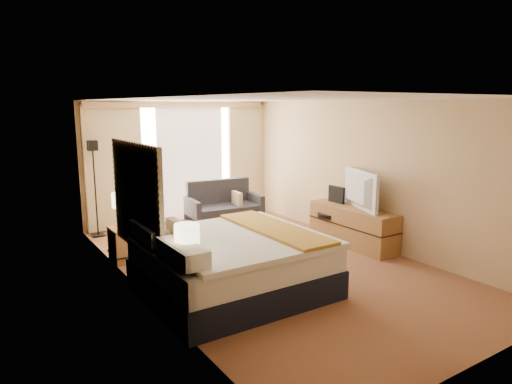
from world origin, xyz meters
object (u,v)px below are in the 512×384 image
nightstand_right (126,244)px  media_dresser (352,226)px  television (355,190)px  nightstand_left (191,296)px  desk_chair (331,216)px  lamp_right (121,201)px  lamp_left (187,236)px  loveseat (224,211)px  floor_lamp (94,169)px  bed (232,263)px

nightstand_right → media_dresser: 3.97m
media_dresser → television: (-0.05, -0.07, 0.69)m
nightstand_left → desk_chair: (3.62, 1.53, 0.18)m
desk_chair → television: television is taller
media_dresser → lamp_right: (-3.75, 1.43, 0.65)m
lamp_right → television: size_ratio=0.49×
television → lamp_left: bearing=124.5°
nightstand_left → television: bearing=15.1°
loveseat → media_dresser: bearing=-57.0°
nightstand_left → loveseat: 4.29m
floor_lamp → television: size_ratio=1.57×
loveseat → bed: bearing=-111.3°
bed → lamp_right: bearing=112.5°
bed → loveseat: size_ratio=1.44×
nightstand_left → media_dresser: bearing=15.8°
nightstand_left → media_dresser: 3.85m
floor_lamp → desk_chair: 4.59m
nightstand_right → lamp_right: bearing=-154.5°
bed → lamp_right: (-0.86, 2.08, 0.59)m
floor_lamp → desk_chair: floor_lamp is taller
desk_chair → media_dresser: bearing=-81.3°
media_dresser → desk_chair: size_ratio=1.78×
loveseat → television: 2.93m
floor_lamp → lamp_right: size_ratio=3.19×
nightstand_right → television: television is taller
television → nightstand_left: bearing=124.3°
nightstand_right → lamp_right: (-0.05, -0.02, 0.73)m
bed → desk_chair: 3.03m
lamp_right → floor_lamp: bearing=89.3°
television → media_dresser: bearing=-18.3°
television → lamp_right: bearing=87.2°
desk_chair → television: size_ratio=0.85×
floor_lamp → nightstand_left: bearing=-89.6°
nightstand_right → desk_chair: desk_chair is taller
loveseat → floor_lamp: bearing=171.3°
bed → floor_lamp: 3.98m
loveseat → desk_chair: 2.35m
nightstand_right → floor_lamp: bearing=91.0°
bed → lamp_left: bearing=-153.4°
bed → desk_chair: (2.81, 1.13, 0.04)m
lamp_left → media_dresser: bearing=16.0°
nightstand_right → loveseat: size_ratio=0.35×
lamp_right → television: television is taller
nightstand_left → bed: 0.91m
lamp_right → bed: bearing=-67.5°
loveseat → nightstand_right: bearing=-150.8°
bed → desk_chair: bed is taller
nightstand_left → lamp_left: lamp_left is taller
desk_chair → lamp_right: size_ratio=1.73×
nightstand_left → television: television is taller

